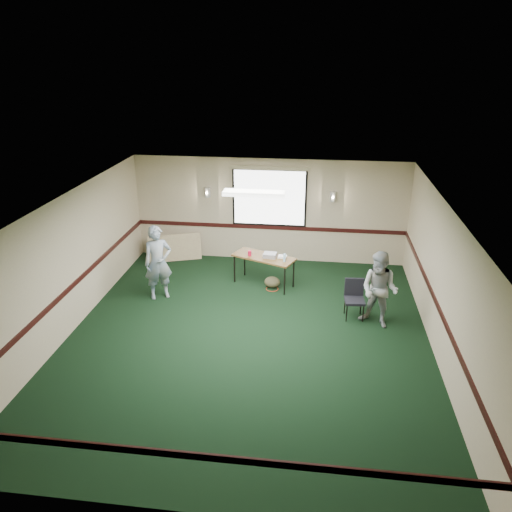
# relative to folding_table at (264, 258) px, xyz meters

# --- Properties ---
(ground) EXTENTS (8.00, 8.00, 0.00)m
(ground) POSITION_rel_folding_table_xyz_m (-0.04, -2.42, -0.68)
(ground) COLOR black
(ground) RESTS_ON ground
(room_shell) EXTENTS (8.00, 8.02, 8.00)m
(room_shell) POSITION_rel_folding_table_xyz_m (-0.04, -0.30, 0.90)
(room_shell) COLOR #CAB992
(room_shell) RESTS_ON ground
(folding_table) EXTENTS (1.57, 1.10, 0.73)m
(folding_table) POSITION_rel_folding_table_xyz_m (0.00, 0.00, 0.00)
(folding_table) COLOR #573718
(folding_table) RESTS_ON ground
(projector) EXTENTS (0.32, 0.28, 0.10)m
(projector) POSITION_rel_folding_table_xyz_m (0.15, -0.03, 0.10)
(projector) COLOR gray
(projector) RESTS_ON folding_table
(game_console) EXTENTS (0.21, 0.18, 0.05)m
(game_console) POSITION_rel_folding_table_xyz_m (0.44, -0.02, 0.08)
(game_console) COLOR white
(game_console) RESTS_ON folding_table
(red_cup) EXTENTS (0.08, 0.08, 0.12)m
(red_cup) POSITION_rel_folding_table_xyz_m (-0.33, 0.00, 0.12)
(red_cup) COLOR red
(red_cup) RESTS_ON folding_table
(water_bottle) EXTENTS (0.06, 0.06, 0.19)m
(water_bottle) POSITION_rel_folding_table_xyz_m (0.50, -0.25, 0.15)
(water_bottle) COLOR #8BC5E3
(water_bottle) RESTS_ON folding_table
(duffel_bag) EXTENTS (0.43, 0.36, 0.26)m
(duffel_bag) POSITION_rel_folding_table_xyz_m (0.22, -0.12, -0.54)
(duffel_bag) COLOR #4E4A2C
(duffel_bag) RESTS_ON ground
(cable_coil) EXTENTS (0.36, 0.36, 0.01)m
(cable_coil) POSITION_rel_folding_table_xyz_m (0.23, -0.22, -0.67)
(cable_coil) COLOR #BA3217
(cable_coil) RESTS_ON ground
(folded_table) EXTENTS (1.37, 0.65, 0.71)m
(folded_table) POSITION_rel_folding_table_xyz_m (-2.50, 1.18, -0.32)
(folded_table) COLOR tan
(folded_table) RESTS_ON ground
(conference_chair) EXTENTS (0.43, 0.45, 0.82)m
(conference_chair) POSITION_rel_folding_table_xyz_m (2.04, -1.25, -0.20)
(conference_chair) COLOR black
(conference_chair) RESTS_ON ground
(person_left) EXTENTS (0.73, 0.65, 1.69)m
(person_left) POSITION_rel_folding_table_xyz_m (-2.25, -0.93, 0.17)
(person_left) COLOR #436794
(person_left) RESTS_ON ground
(person_right) EXTENTS (0.96, 0.89, 1.58)m
(person_right) POSITION_rel_folding_table_xyz_m (2.49, -1.57, 0.11)
(person_right) COLOR #7C9FC1
(person_right) RESTS_ON ground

